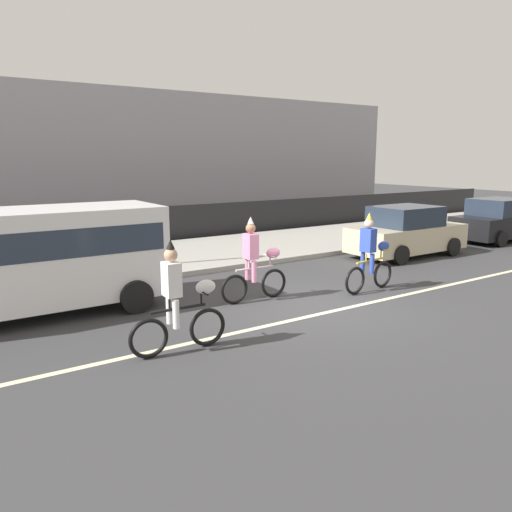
{
  "coord_description": "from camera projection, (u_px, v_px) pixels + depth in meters",
  "views": [
    {
      "loc": [
        -6.92,
        -8.01,
        3.19
      ],
      "look_at": [
        -0.79,
        1.2,
        1.0
      ],
      "focal_mm": 35.0,
      "sensor_mm": 36.0,
      "label": 1
    }
  ],
  "objects": [
    {
      "name": "building_backdrop",
      "position": [
        134.0,
        159.0,
        26.43
      ],
      "size": [
        28.0,
        8.0,
        6.23
      ],
      "primitive_type": "cube",
      "color": "#99939E",
      "rests_on": "ground"
    },
    {
      "name": "parked_van_white",
      "position": [
        39.0,
        253.0,
        10.12
      ],
      "size": [
        5.0,
        2.22,
        2.18
      ],
      "color": "white",
      "rests_on": "ground"
    },
    {
      "name": "parade_cyclist_pink",
      "position": [
        255.0,
        264.0,
        11.18
      ],
      "size": [
        1.72,
        0.5,
        1.92
      ],
      "color": "black",
      "rests_on": "ground"
    },
    {
      "name": "parade_cyclist_cobalt",
      "position": [
        371.0,
        257.0,
        11.99
      ],
      "size": [
        1.72,
        0.5,
        1.92
      ],
      "color": "black",
      "rests_on": "ground"
    },
    {
      "name": "parade_cyclist_zebra",
      "position": [
        179.0,
        303.0,
        8.19
      ],
      "size": [
        1.72,
        0.5,
        1.92
      ],
      "color": "black",
      "rests_on": "ground"
    },
    {
      "name": "ground_plane",
      "position": [
        316.0,
        306.0,
        10.92
      ],
      "size": [
        80.0,
        80.0,
        0.0
      ],
      "primitive_type": "plane",
      "color": "#38383A"
    },
    {
      "name": "parked_car_black",
      "position": [
        499.0,
        221.0,
        19.32
      ],
      "size": [
        4.1,
        1.92,
        1.64
      ],
      "color": "black",
      "rests_on": "ground"
    },
    {
      "name": "fence_line",
      "position": [
        151.0,
        226.0,
        18.46
      ],
      "size": [
        40.0,
        0.08,
        1.4
      ],
      "primitive_type": "cube",
      "color": "black",
      "rests_on": "ground"
    },
    {
      "name": "sidewalk_curb",
      "position": [
        186.0,
        255.0,
        16.21
      ],
      "size": [
        60.0,
        5.0,
        0.15
      ],
      "primitive_type": "cube",
      "color": "#9E9B93",
      "rests_on": "ground"
    },
    {
      "name": "road_centre_line",
      "position": [
        332.0,
        311.0,
        10.51
      ],
      "size": [
        36.0,
        0.14,
        0.01
      ],
      "primitive_type": "cube",
      "color": "beige",
      "rests_on": "ground"
    },
    {
      "name": "parked_car_beige",
      "position": [
        406.0,
        232.0,
        16.31
      ],
      "size": [
        4.1,
        1.92,
        1.64
      ],
      "color": "beige",
      "rests_on": "ground"
    }
  ]
}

